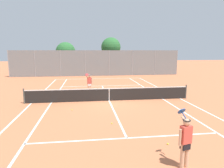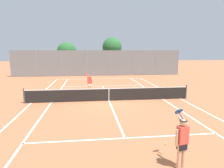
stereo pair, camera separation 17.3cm
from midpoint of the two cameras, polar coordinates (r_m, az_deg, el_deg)
ground_plane at (r=14.72m, az=-0.54°, el=-4.83°), size 120.00×120.00×0.00m
court_line_markings at (r=14.72m, az=-0.54°, el=-4.82°), size 11.10×23.90×0.01m
tennis_net at (r=14.60m, az=-0.55°, el=-2.90°), size 12.00×0.10×1.07m
player_near_side at (r=6.76m, az=20.08°, el=-14.76°), size 0.53×0.84×1.77m
player_far_left at (r=17.40m, az=-6.16°, el=0.46°), size 0.61×0.78×1.77m
loose_tennis_ball_0 at (r=10.22m, az=0.06°, el=-11.16°), size 0.07×0.07×0.07m
loose_tennis_ball_1 at (r=23.63m, az=-14.12°, el=0.41°), size 0.07×0.07×0.07m
loose_tennis_ball_2 at (r=8.43m, az=15.64°, el=-16.21°), size 0.07×0.07×0.07m
loose_tennis_ball_3 at (r=19.26m, az=-10.90°, el=-1.48°), size 0.07×0.07×0.07m
loose_tennis_ball_4 at (r=12.67m, az=-11.14°, el=-7.23°), size 0.07×0.07×0.07m
loose_tennis_ball_5 at (r=18.37m, az=-15.90°, el=-2.21°), size 0.07×0.07×0.07m
back_fence at (r=29.27m, az=-3.79°, el=5.98°), size 24.54×0.08×3.73m
tree_behind_left at (r=32.17m, az=-12.56°, el=8.77°), size 3.02×3.02×4.97m
tree_behind_right at (r=32.36m, az=0.15°, el=10.25°), size 3.10×3.10×5.75m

